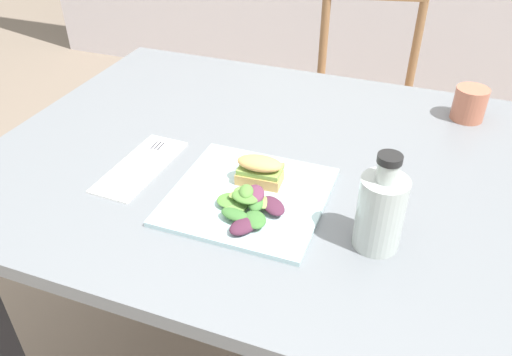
# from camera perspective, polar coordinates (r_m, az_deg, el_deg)

# --- Properties ---
(dining_table) EXTENTS (1.20, 0.92, 0.74)m
(dining_table) POSITION_cam_1_polar(r_m,az_deg,el_deg) (1.15, 1.56, -2.74)
(dining_table) COLOR slate
(dining_table) RESTS_ON ground
(chair_wooden_far) EXTENTS (0.48, 0.48, 0.87)m
(chair_wooden_far) POSITION_cam_1_polar(r_m,az_deg,el_deg) (1.95, 12.09, 7.67)
(chair_wooden_far) COLOR #8E6642
(chair_wooden_far) RESTS_ON ground
(plate_lunch) EXTENTS (0.28, 0.28, 0.01)m
(plate_lunch) POSITION_cam_1_polar(r_m,az_deg,el_deg) (0.95, -0.84, -2.03)
(plate_lunch) COLOR silver
(plate_lunch) RESTS_ON dining_table
(sandwich_half_front) EXTENTS (0.09, 0.06, 0.06)m
(sandwich_half_front) POSITION_cam_1_polar(r_m,az_deg,el_deg) (0.96, 0.43, 0.93)
(sandwich_half_front) COLOR tan
(sandwich_half_front) RESTS_ON plate_lunch
(salad_mixed_greens) EXTENTS (0.14, 0.14, 0.04)m
(salad_mixed_greens) POSITION_cam_1_polar(r_m,az_deg,el_deg) (0.90, -0.80, -3.04)
(salad_mixed_greens) COLOR #6B9E47
(salad_mixed_greens) RESTS_ON plate_lunch
(napkin_folded) EXTENTS (0.10, 0.24, 0.00)m
(napkin_folded) POSITION_cam_1_polar(r_m,az_deg,el_deg) (1.07, -12.88, 1.29)
(napkin_folded) COLOR white
(napkin_folded) RESTS_ON dining_table
(fork_on_napkin) EXTENTS (0.03, 0.19, 0.00)m
(fork_on_napkin) POSITION_cam_1_polar(r_m,az_deg,el_deg) (1.08, -12.46, 1.94)
(fork_on_napkin) COLOR silver
(fork_on_napkin) RESTS_ON napkin_folded
(bottle_cold_brew) EXTENTS (0.08, 0.08, 0.18)m
(bottle_cold_brew) POSITION_cam_1_polar(r_m,az_deg,el_deg) (0.84, 13.80, -3.97)
(bottle_cold_brew) COLOR #472819
(bottle_cold_brew) RESTS_ON dining_table
(cup_extra_side) EXTENTS (0.08, 0.08, 0.08)m
(cup_extra_side) POSITION_cam_1_polar(r_m,az_deg,el_deg) (1.30, 22.94, 7.71)
(cup_extra_side) COLOR #B2664C
(cup_extra_side) RESTS_ON dining_table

